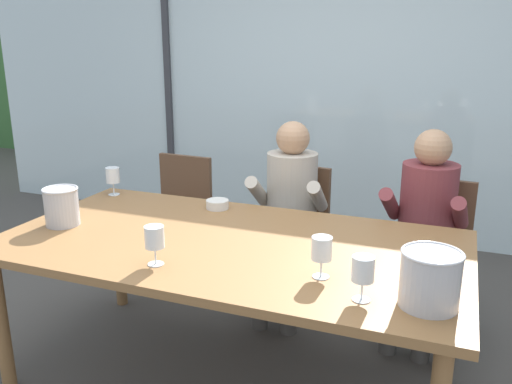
{
  "coord_description": "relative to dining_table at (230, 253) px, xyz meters",
  "views": [
    {
      "loc": [
        0.99,
        -2.19,
        1.7
      ],
      "look_at": [
        0.0,
        0.35,
        0.91
      ],
      "focal_mm": 37.36,
      "sensor_mm": 36.0,
      "label": 1
    }
  ],
  "objects": [
    {
      "name": "wine_glass_by_right_taster",
      "position": [
        0.51,
        -0.24,
        0.19
      ],
      "size": [
        0.08,
        0.08,
        0.17
      ],
      "color": "silver",
      "rests_on": "dining_table"
    },
    {
      "name": "tasting_bowl",
      "position": [
        -0.27,
        0.44,
        0.09
      ],
      "size": [
        0.13,
        0.13,
        0.05
      ],
      "primitive_type": "cylinder",
      "color": "silver",
      "rests_on": "dining_table"
    },
    {
      "name": "wine_glass_by_left_taster",
      "position": [
        -0.18,
        -0.37,
        0.18
      ],
      "size": [
        0.08,
        0.08,
        0.17
      ],
      "color": "silver",
      "rests_on": "dining_table"
    },
    {
      "name": "chair_left_of_center",
      "position": [
        0.0,
        1.02,
        -0.17
      ],
      "size": [
        0.5,
        0.5,
        0.89
      ],
      "rotation": [
        0.0,
        0.0,
        -0.15
      ],
      "color": "brown",
      "rests_on": "ground"
    },
    {
      "name": "ground",
      "position": [
        0.0,
        1.0,
        -0.7
      ],
      "size": [
        14.0,
        14.0,
        0.0
      ],
      "primitive_type": "plane",
      "color": "#4C4742"
    },
    {
      "name": "ice_bucket_secondary",
      "position": [
        -0.9,
        -0.11,
        0.17
      ],
      "size": [
        0.18,
        0.18,
        0.2
      ],
      "color": "#B7B7BC",
      "rests_on": "dining_table"
    },
    {
      "name": "wine_glass_near_bucket",
      "position": [
        -0.99,
        0.46,
        0.18
      ],
      "size": [
        0.08,
        0.08,
        0.17
      ],
      "color": "silver",
      "rests_on": "dining_table"
    },
    {
      "name": "person_beige_jumper",
      "position": [
        0.02,
        0.85,
        -0.0
      ],
      "size": [
        0.48,
        0.62,
        1.21
      ],
      "rotation": [
        0.0,
        0.0,
        0.06
      ],
      "color": "#B7AD9E",
      "rests_on": "ground"
    },
    {
      "name": "ice_bucket_primary",
      "position": [
        0.94,
        -0.33,
        0.18
      ],
      "size": [
        0.22,
        0.22,
        0.21
      ],
      "color": "#B7B7BC",
      "rests_on": "dining_table"
    },
    {
      "name": "hillside_vineyard",
      "position": [
        0.0,
        5.44,
        0.27
      ],
      "size": [
        13.42,
        2.4,
        1.94
      ],
      "primitive_type": "cube",
      "color": "#386633",
      "rests_on": "ground"
    },
    {
      "name": "dining_table",
      "position": [
        0.0,
        0.0,
        0.0
      ],
      "size": [
        2.22,
        1.16,
        0.76
      ],
      "color": "olive",
      "rests_on": "ground"
    },
    {
      "name": "window_glass_panel",
      "position": [
        0.0,
        2.35,
        0.6
      ],
      "size": [
        7.42,
        0.03,
        2.6
      ],
      "primitive_type": "cube",
      "color": "silver",
      "rests_on": "ground"
    },
    {
      "name": "person_maroon_top",
      "position": [
        0.84,
        0.85,
        -0.0
      ],
      "size": [
        0.49,
        0.63,
        1.21
      ],
      "rotation": [
        0.0,
        0.0,
        -0.1
      ],
      "color": "brown",
      "rests_on": "ground"
    },
    {
      "name": "chair_near_curtain",
      "position": [
        -0.86,
        1.01,
        -0.17
      ],
      "size": [
        0.46,
        0.46,
        0.89
      ],
      "rotation": [
        0.0,
        0.0,
        -0.05
      ],
      "color": "brown",
      "rests_on": "ground"
    },
    {
      "name": "wine_glass_center_pour",
      "position": [
        0.7,
        -0.38,
        0.18
      ],
      "size": [
        0.08,
        0.08,
        0.17
      ],
      "color": "silver",
      "rests_on": "dining_table"
    },
    {
      "name": "window_mullion_left",
      "position": [
        -1.67,
        2.33,
        0.6
      ],
      "size": [
        0.06,
        0.06,
        2.6
      ],
      "primitive_type": "cube",
      "color": "#38383D",
      "rests_on": "ground"
    },
    {
      "name": "chair_center",
      "position": [
        0.9,
        0.97,
        -0.17
      ],
      "size": [
        0.47,
        0.47,
        0.89
      ],
      "rotation": [
        0.0,
        0.0,
        -0.06
      ],
      "color": "brown",
      "rests_on": "ground"
    }
  ]
}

